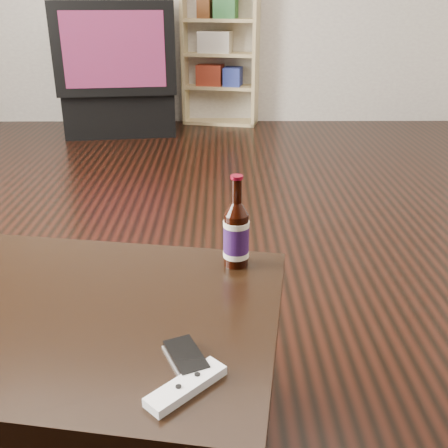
{
  "coord_description": "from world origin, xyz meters",
  "views": [
    {
      "loc": [
        0.28,
        -1.8,
        1.05
      ],
      "look_at": [
        0.29,
        -0.63,
        0.54
      ],
      "focal_mm": 42.0,
      "sensor_mm": 36.0,
      "label": 1
    }
  ],
  "objects_px": {
    "tv_stand": "(121,112)",
    "tv": "(116,47)",
    "phone": "(186,358)",
    "beer_bottle": "(236,234)",
    "remote": "(186,386)",
    "bookshelf": "(221,51)",
    "coffee_table": "(22,325)"
  },
  "relations": [
    {
      "from": "tv_stand",
      "to": "tv",
      "type": "distance_m",
      "value": 0.52
    },
    {
      "from": "remote",
      "to": "tv_stand",
      "type": "bearing_deg",
      "value": 146.69
    },
    {
      "from": "bookshelf",
      "to": "remote",
      "type": "distance_m",
      "value": 4.06
    },
    {
      "from": "coffee_table",
      "to": "phone",
      "type": "bearing_deg",
      "value": -28.33
    },
    {
      "from": "phone",
      "to": "remote",
      "type": "distance_m",
      "value": 0.08
    },
    {
      "from": "coffee_table",
      "to": "beer_bottle",
      "type": "xyz_separation_m",
      "value": [
        0.48,
        0.18,
        0.14
      ]
    },
    {
      "from": "coffee_table",
      "to": "remote",
      "type": "height_order",
      "value": "remote"
    },
    {
      "from": "bookshelf",
      "to": "coffee_table",
      "type": "bearing_deg",
      "value": -85.31
    },
    {
      "from": "beer_bottle",
      "to": "phone",
      "type": "bearing_deg",
      "value": -104.94
    },
    {
      "from": "tv",
      "to": "coffee_table",
      "type": "distance_m",
      "value": 3.39
    },
    {
      "from": "bookshelf",
      "to": "coffee_table",
      "type": "height_order",
      "value": "bookshelf"
    },
    {
      "from": "bookshelf",
      "to": "phone",
      "type": "bearing_deg",
      "value": -79.49
    },
    {
      "from": "tv",
      "to": "phone",
      "type": "height_order",
      "value": "tv"
    },
    {
      "from": "tv",
      "to": "remote",
      "type": "distance_m",
      "value": 3.72
    },
    {
      "from": "phone",
      "to": "remote",
      "type": "bearing_deg",
      "value": -110.17
    },
    {
      "from": "tv",
      "to": "phone",
      "type": "relative_size",
      "value": 7.78
    },
    {
      "from": "tv_stand",
      "to": "bookshelf",
      "type": "relative_size",
      "value": 0.73
    },
    {
      "from": "tv_stand",
      "to": "bookshelf",
      "type": "xyz_separation_m",
      "value": [
        0.83,
        0.42,
        0.45
      ]
    },
    {
      "from": "tv_stand",
      "to": "coffee_table",
      "type": "relative_size",
      "value": 0.71
    },
    {
      "from": "phone",
      "to": "beer_bottle",
      "type": "bearing_deg",
      "value": 51.19
    },
    {
      "from": "phone",
      "to": "tv_stand",
      "type": "bearing_deg",
      "value": 78.14
    },
    {
      "from": "coffee_table",
      "to": "phone",
      "type": "relative_size",
      "value": 9.84
    },
    {
      "from": "remote",
      "to": "tv",
      "type": "bearing_deg",
      "value": 146.7
    },
    {
      "from": "bookshelf",
      "to": "beer_bottle",
      "type": "distance_m",
      "value": 3.6
    },
    {
      "from": "coffee_table",
      "to": "beer_bottle",
      "type": "height_order",
      "value": "beer_bottle"
    },
    {
      "from": "tv",
      "to": "beer_bottle",
      "type": "distance_m",
      "value": 3.29
    },
    {
      "from": "coffee_table",
      "to": "remote",
      "type": "relative_size",
      "value": 8.76
    },
    {
      "from": "beer_bottle",
      "to": "remote",
      "type": "bearing_deg",
      "value": -102.0
    },
    {
      "from": "tv_stand",
      "to": "beer_bottle",
      "type": "height_order",
      "value": "beer_bottle"
    },
    {
      "from": "beer_bottle",
      "to": "phone",
      "type": "relative_size",
      "value": 1.87
    },
    {
      "from": "tv",
      "to": "remote",
      "type": "xyz_separation_m",
      "value": [
        0.76,
        -3.64,
        -0.25
      ]
    },
    {
      "from": "tv",
      "to": "bookshelf",
      "type": "height_order",
      "value": "bookshelf"
    }
  ]
}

